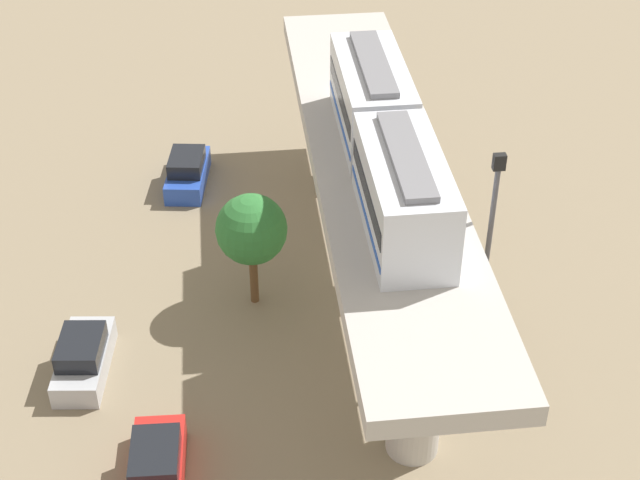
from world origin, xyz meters
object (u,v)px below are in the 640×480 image
parked_car_silver (83,357)px  parked_car_red (157,467)px  parked_car_blue (188,172)px  train (387,143)px  tree_near_viaduct (251,230)px  signal_post (487,252)px

parked_car_silver → parked_car_red: bearing=123.3°
parked_car_red → parked_car_blue: bearing=-90.9°
train → tree_near_viaduct: train is taller
parked_car_silver → parked_car_red: (-2.99, 5.81, 0.00)m
parked_car_blue → parked_car_red: (1.07, 19.03, 0.00)m
parked_car_blue → parked_car_silver: (4.05, 13.22, 0.00)m
train → tree_near_viaduct: 7.09m
parked_car_blue → parked_car_silver: bearing=81.2°
train → parked_car_red: train is taller
parked_car_silver → tree_near_viaduct: (-6.88, -3.61, 3.00)m
train → parked_car_red: (9.05, 7.92, -7.63)m
tree_near_viaduct → signal_post: size_ratio=0.56×
parked_car_silver → signal_post: (-15.44, 0.87, 4.49)m
train → parked_car_silver: train is taller
parked_car_blue → signal_post: bearing=137.1°
parked_car_silver → tree_near_viaduct: 8.33m
parked_car_blue → tree_near_viaduct: bearing=114.6°
parked_car_silver → tree_near_viaduct: tree_near_viaduct is taller
train → parked_car_red: 14.24m
signal_post → train: bearing=-41.2°
train → parked_car_red: size_ratio=3.17×
parked_car_silver → tree_near_viaduct: size_ratio=0.83×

